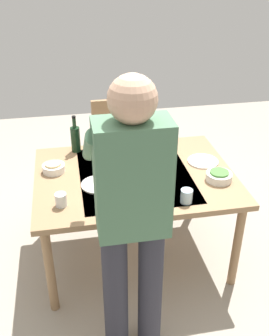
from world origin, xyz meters
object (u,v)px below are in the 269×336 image
object	(u,v)px
wine_glass_left	(140,180)
water_cup_far_left	(157,165)
dining_table	(134,182)
chair_near	(115,143)
dinner_plate_near	(98,184)
water_cup_near_left	(186,196)
side_bowl_bread	(54,168)
serving_bowl_pasta	(141,148)
side_bowl_salad	(219,176)
wine_bottle	(75,138)
dinner_plate_far	(203,161)
person_server	(132,214)
water_cup_near_right	(61,200)

from	to	relation	value
wine_glass_left	water_cup_far_left	bearing A→B (deg)	-123.74
dining_table	wine_glass_left	size ratio (longest dim) A/B	9.29
chair_near	dinner_plate_near	distance (m)	1.06
water_cup_near_left	water_cup_far_left	bearing A→B (deg)	-77.73
wine_glass_left	water_cup_near_left	bearing A→B (deg)	150.04
wine_glass_left	side_bowl_bread	bearing A→B (deg)	-34.95
serving_bowl_pasta	side_bowl_salad	bearing A→B (deg)	130.96
dining_table	wine_bottle	world-z (taller)	wine_bottle
side_bowl_salad	dinner_plate_far	world-z (taller)	side_bowl_salad
person_server	wine_bottle	xyz separation A→B (m)	(0.23, -1.22, -0.13)
dining_table	side_bowl_bread	world-z (taller)	side_bowl_bread
side_bowl_bread	dinner_plate_near	bearing A→B (deg)	140.55
water_cup_far_left	dinner_plate_far	distance (m)	0.38
chair_near	water_cup_near_left	xyz separation A→B (m)	(-0.27, 1.31, 0.24)
water_cup_near_right	serving_bowl_pasta	distance (m)	0.89
person_server	dinner_plate_far	size ratio (longest dim) A/B	7.34
wine_glass_left	water_cup_near_left	xyz separation A→B (m)	(-0.27, 0.15, -0.06)
chair_near	water_cup_near_left	size ratio (longest dim) A/B	9.95
wine_bottle	water_cup_far_left	bearing A→B (deg)	142.99
water_cup_near_right	water_cup_far_left	size ratio (longest dim) A/B	0.94
serving_bowl_pasta	side_bowl_salad	size ratio (longest dim) A/B	1.67
side_bowl_bread	dinner_plate_near	xyz separation A→B (m)	(-0.29, 0.24, -0.03)
dinner_plate_far	dinner_plate_near	bearing A→B (deg)	12.71
side_bowl_salad	dinner_plate_near	bearing A→B (deg)	-5.84
dinner_plate_far	water_cup_far_left	bearing A→B (deg)	10.00
serving_bowl_pasta	water_cup_far_left	bearing A→B (deg)	99.72
dinner_plate_far	water_cup_near_right	bearing A→B (deg)	19.58
wine_bottle	chair_near	bearing A→B (deg)	-128.40
chair_near	side_bowl_salad	world-z (taller)	chair_near
water_cup_far_left	dinner_plate_near	world-z (taller)	water_cup_far_left
dining_table	serving_bowl_pasta	bearing A→B (deg)	-109.37
chair_near	person_server	xyz separation A→B (m)	(0.14, 1.69, 0.43)
person_server	serving_bowl_pasta	distance (m)	1.16
water_cup_near_left	side_bowl_bread	size ratio (longest dim) A/B	0.57
water_cup_far_left	side_bowl_salad	xyz separation A→B (m)	(-0.39, 0.20, -0.01)
wine_bottle	wine_glass_left	bearing A→B (deg)	119.02
wine_glass_left	water_cup_near_right	xyz separation A→B (m)	(0.51, 0.05, -0.06)
side_bowl_salad	dinner_plate_near	xyz separation A→B (m)	(0.83, -0.08, -0.03)
dining_table	water_cup_near_left	size ratio (longest dim) A/B	15.34
water_cup_near_left	dinner_plate_far	xyz separation A→B (m)	(-0.28, -0.48, -0.04)
water_cup_near_left	dinner_plate_near	distance (m)	0.61
wine_bottle	dinner_plate_far	world-z (taller)	wine_bottle
person_server	side_bowl_salad	size ratio (longest dim) A/B	9.38
water_cup_near_right	wine_glass_left	bearing A→B (deg)	-174.75
dinner_plate_near	water_cup_far_left	bearing A→B (deg)	-165.05
person_server	dining_table	bearing A→B (deg)	-101.33
side_bowl_salad	person_server	bearing A→B (deg)	39.91
water_cup_near_right	person_server	bearing A→B (deg)	126.49
serving_bowl_pasta	side_bowl_salad	distance (m)	0.68
person_server	water_cup_near_right	world-z (taller)	person_server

